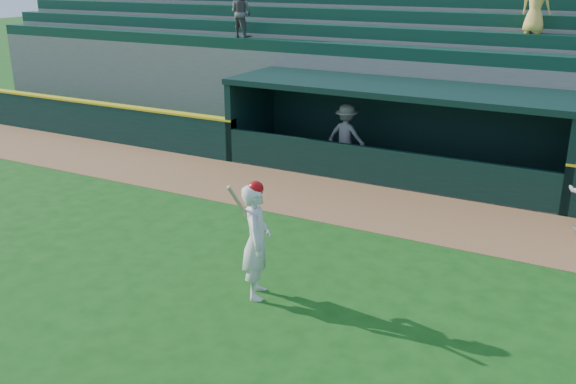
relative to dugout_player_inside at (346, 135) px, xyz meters
name	(u,v)px	position (x,y,z in m)	size (l,w,h in m)	color
ground	(245,286)	(1.44, -7.72, -0.90)	(120.00, 120.00, 0.00)	#154912
warning_track	(353,203)	(1.44, -2.82, -0.89)	(40.00, 3.00, 0.01)	brown
field_wall_left	(48,114)	(-10.81, -1.17, -0.30)	(15.50, 0.30, 1.20)	black
wall_stripe_left	(45,96)	(-10.81, -1.17, 0.33)	(15.50, 0.32, 0.06)	yellow
dugout_player_inside	(346,135)	(0.00, 0.00, 0.00)	(1.16, 0.67, 1.80)	#A1A09B
dugout	(399,123)	(1.44, 0.29, 0.46)	(9.40, 2.80, 2.46)	slate
stands	(447,65)	(1.44, 4.85, 1.49)	(34.50, 6.27, 6.70)	slate
batter_at_plate	(256,240)	(1.81, -7.90, 0.15)	(0.76, 0.92, 2.11)	silver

